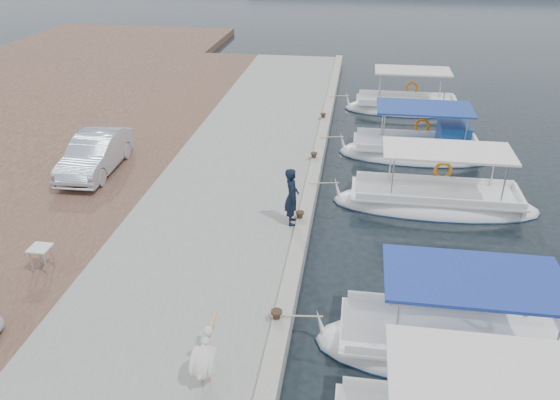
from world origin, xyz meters
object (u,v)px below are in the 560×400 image
object	(u,v)px
fishing_caique_c	(435,204)
fishing_caique_e	(406,109)
fishing_caique_b	(453,350)
pelican	(205,359)
fishing_caique_d	(418,152)
parked_car	(95,154)
fisherman	(292,196)

from	to	relation	value
fishing_caique_c	fishing_caique_e	distance (m)	10.92
fishing_caique_b	fishing_caique_e	world-z (taller)	same
fishing_caique_b	fishing_caique_c	distance (m)	7.48
fishing_caique_c	pelican	xyz separation A→B (m)	(-5.74, -9.59, 0.96)
fishing_caique_d	parked_car	xyz separation A→B (m)	(-12.48, -4.45, 1.02)
fishing_caique_b	fishing_caique_e	xyz separation A→B (m)	(-0.06, 18.39, 0.00)
fishing_caique_e	fisherman	distance (m)	14.36
fishing_caique_c	fishing_caique_e	world-z (taller)	same
fishing_caique_d	parked_car	world-z (taller)	fishing_caique_d
fishing_caique_e	fisherman	size ratio (longest dim) A/B	3.40
fishing_caique_d	fisherman	bearing A→B (deg)	-121.77
fishing_caique_b	fishing_caique_d	distance (m)	12.16
fishing_caique_c	pelican	distance (m)	11.22
pelican	parked_car	world-z (taller)	parked_car
fishing_caique_b	fishing_caique_e	distance (m)	18.39
fishing_caique_b	parked_car	xyz separation A→B (m)	(-12.38, 7.70, 1.09)
parked_car	fishing_caique_b	bearing A→B (deg)	-34.25
fishing_caique_c	fisherman	distance (m)	5.66
pelican	fishing_caique_d	bearing A→B (deg)	68.91
fishing_caique_c	fisherman	xyz separation A→B (m)	(-4.80, -2.69, 1.32)
fishing_caique_d	fisherman	world-z (taller)	fisherman
pelican	parked_car	xyz separation A→B (m)	(-6.97, 9.83, 0.14)
fishing_caique_c	pelican	bearing A→B (deg)	-120.91
fishing_caique_e	pelican	world-z (taller)	fishing_caique_e
fishing_caique_b	pelican	bearing A→B (deg)	-158.59
pelican	fisherman	world-z (taller)	fisherman
fishing_caique_b	fishing_caique_d	size ratio (longest dim) A/B	1.00
fishing_caique_b	fisherman	xyz separation A→B (m)	(-4.47, 4.78, 1.32)
fishing_caique_b	fishing_caique_d	bearing A→B (deg)	89.56
fishing_caique_d	pelican	world-z (taller)	fishing_caique_d
fishing_caique_d	pelican	xyz separation A→B (m)	(-5.51, -14.28, 0.88)
fishing_caique_b	fishing_caique_e	size ratio (longest dim) A/B	1.02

